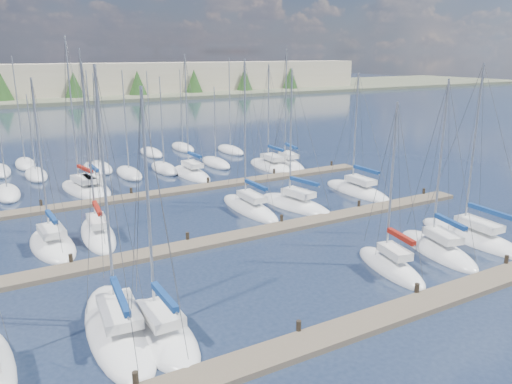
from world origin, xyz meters
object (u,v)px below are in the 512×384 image
sailboat_o (93,189)px  sailboat_f (472,237)px  sailboat_c (160,332)px  sailboat_q (271,166)px  sailboat_n (83,190)px  sailboat_e (438,250)px  sailboat_i (98,234)px  sailboat_r (287,163)px  sailboat_l (295,205)px  sailboat_k (249,208)px  sailboat_d (390,267)px  sailboat_p (191,174)px  sailboat_h (52,245)px  sailboat_b (119,328)px  sailboat_m (357,191)px

sailboat_o → sailboat_f: bearing=-53.8°
sailboat_c → sailboat_o: size_ratio=0.88×
sailboat_q → sailboat_n: (-21.62, 0.21, 0.02)m
sailboat_e → sailboat_i: 24.48m
sailboat_r → sailboat_l: 16.90m
sailboat_n → sailboat_k: bearing=-59.9°
sailboat_f → sailboat_l: size_ratio=1.05×
sailboat_i → sailboat_k: bearing=5.3°
sailboat_f → sailboat_d: bearing=-171.8°
sailboat_p → sailboat_e: (6.09, -29.00, 0.00)m
sailboat_h → sailboat_i: size_ratio=0.93×
sailboat_d → sailboat_c: bearing=-169.2°
sailboat_o → sailboat_k: (10.40, -13.07, -0.00)m
sailboat_p → sailboat_e: size_ratio=1.12×
sailboat_o → sailboat_r: bearing=-0.7°
sailboat_q → sailboat_b: size_ratio=0.94×
sailboat_q → sailboat_e: size_ratio=1.02×
sailboat_e → sailboat_b: bearing=-169.8°
sailboat_o → sailboat_h: size_ratio=1.16×
sailboat_q → sailboat_b: sailboat_b is taller
sailboat_d → sailboat_b: bearing=-174.1°
sailboat_d → sailboat_i: sailboat_i is taller
sailboat_d → sailboat_k: 15.30m
sailboat_o → sailboat_e: (17.03, -27.79, -0.01)m
sailboat_c → sailboat_i: sailboat_i is taller
sailboat_r → sailboat_n: 24.09m
sailboat_q → sailboat_i: size_ratio=0.95×
sailboat_r → sailboat_p: (-12.16, 0.91, -0.00)m
sailboat_f → sailboat_n: sailboat_n is taller
sailboat_e → sailboat_l: size_ratio=0.97×
sailboat_p → sailboat_b: size_ratio=1.02×
sailboat_o → sailboat_l: size_ratio=1.13×
sailboat_p → sailboat_k: size_ratio=1.03×
sailboat_r → sailboat_n: (-24.09, -0.07, 0.01)m
sailboat_f → sailboat_b: size_ratio=0.98×
sailboat_q → sailboat_e: 28.03m
sailboat_e → sailboat_m: bearing=82.4°
sailboat_f → sailboat_r: bearing=88.7°
sailboat_f → sailboat_e: sailboat_f is taller
sailboat_l → sailboat_n: size_ratio=0.82×
sailboat_o → sailboat_h: (-5.83, -13.66, -0.01)m
sailboat_f → sailboat_b: (-25.83, 0.48, -0.01)m
sailboat_d → sailboat_p: (-1.22, 29.47, -0.01)m
sailboat_h → sailboat_o: bearing=63.8°
sailboat_i → sailboat_n: sailboat_n is taller
sailboat_r → sailboat_q: size_ratio=1.14×
sailboat_f → sailboat_b: bearing=-178.4°
sailboat_h → sailboat_f: bearing=-30.1°
sailboat_d → sailboat_i: (-14.71, 15.17, 0.00)m
sailboat_r → sailboat_n: size_ratio=0.93×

